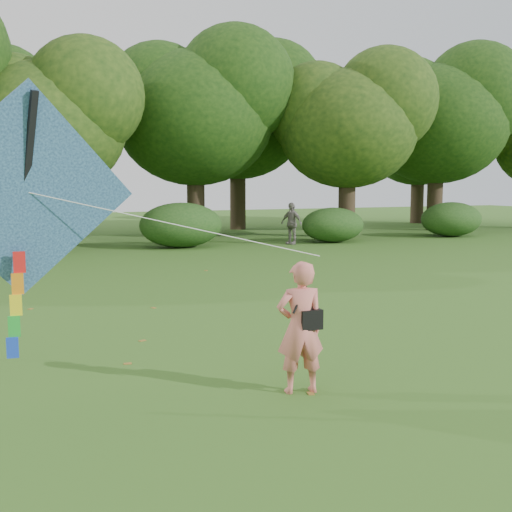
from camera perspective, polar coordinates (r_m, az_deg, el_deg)
name	(u,v)px	position (r m, az deg, el deg)	size (l,w,h in m)	color
ground	(340,371)	(9.57, 7.47, -10.12)	(100.00, 100.00, 0.00)	#265114
man_kite_flyer	(300,327)	(8.39, 3.95, -6.34)	(0.63, 0.42, 1.73)	#DB7267
bystander_right	(291,223)	(28.15, 3.16, 2.91)	(1.08, 0.45, 1.84)	gray
crossbody_bag	(309,318)	(8.39, 4.76, -5.55)	(0.43, 0.20, 0.70)	black
flying_kite	(26,195)	(8.13, -19.80, 5.11)	(4.81, 1.34, 3.30)	#2636A4
tree_line	(122,121)	(31.52, -11.84, 11.71)	(54.70, 15.30, 9.48)	#3A2D1E
shrub_band	(91,230)	(25.83, -14.42, 2.24)	(39.15, 3.22, 1.88)	#264919
fallen_leaves	(199,328)	(12.17, -5.06, -6.42)	(7.62, 12.34, 0.01)	olive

